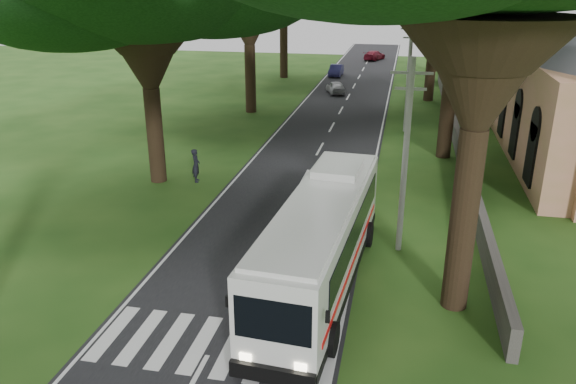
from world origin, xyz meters
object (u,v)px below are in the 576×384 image
at_px(pole_mid, 409,75).
at_px(distant_car_b, 336,70).
at_px(distant_car_c, 374,55).
at_px(coach_bus, 321,239).
at_px(pole_near, 406,155).
at_px(pedestrian, 196,165).
at_px(distant_car_a, 336,87).
at_px(pole_far, 410,45).

xyz_separation_m(pole_mid, distant_car_b, (-8.22, 24.11, -3.51)).
bearing_deg(distant_car_c, coach_bus, 111.38).
height_order(pole_mid, coach_bus, pole_mid).
bearing_deg(pole_near, pedestrian, 150.93).
relative_size(pole_mid, pedestrian, 4.22).
height_order(distant_car_a, pedestrian, pedestrian).
bearing_deg(distant_car_c, pole_mid, 116.53).
bearing_deg(distant_car_a, pole_near, 83.46).
distance_m(pole_mid, pedestrian, 18.07).
height_order(pole_mid, distant_car_c, pole_mid).
height_order(pole_far, pedestrian, pole_far).
xyz_separation_m(distant_car_a, pedestrian, (-4.43, -27.15, 0.30)).
distance_m(distant_car_a, distant_car_b, 10.73).
bearing_deg(coach_bus, distant_car_b, 100.54).
distance_m(pole_mid, coach_bus, 23.83).
distance_m(coach_bus, distant_car_c, 62.46).
xyz_separation_m(pole_mid, pole_far, (0.00, 20.00, 0.00)).
distance_m(pole_mid, distant_car_a, 15.54).
distance_m(pole_mid, distant_car_c, 39.30).
bearing_deg(distant_car_c, pole_far, 123.63).
relative_size(pole_mid, distant_car_a, 2.20).
bearing_deg(pole_mid, distant_car_c, 96.90).
height_order(distant_car_c, pedestrian, pedestrian).
xyz_separation_m(pole_near, pole_far, (0.00, 40.00, 0.00)).
relative_size(coach_bus, pedestrian, 6.34).
relative_size(pole_near, pole_far, 1.00).
xyz_separation_m(pole_mid, pedestrian, (-11.34, -13.69, -3.23)).
bearing_deg(coach_bus, distant_car_a, 100.39).
bearing_deg(pedestrian, pole_near, -135.84).
bearing_deg(distant_car_a, distant_car_c, -113.20).
bearing_deg(pole_mid, distant_car_b, 108.83).
height_order(pole_far, coach_bus, pole_far).
bearing_deg(pole_mid, coach_bus, -96.77).
relative_size(pole_near, distant_car_c, 1.82).
bearing_deg(distant_car_c, distant_car_b, 96.21).
height_order(pole_mid, distant_car_a, pole_mid).
xyz_separation_m(pole_far, coach_bus, (-2.80, -43.55, -2.30)).
bearing_deg(pole_mid, distant_car_a, 117.20).
relative_size(pole_mid, pole_far, 1.00).
bearing_deg(pole_far, pole_near, -90.00).
relative_size(pole_far, distant_car_a, 2.20).
relative_size(pole_near, distant_car_b, 2.05).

